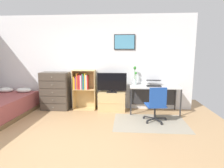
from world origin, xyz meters
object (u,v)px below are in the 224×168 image
object	(u,v)px
desk	(154,90)
bamboo_vase	(135,76)
laptop	(154,83)
dresser	(56,91)
office_chair	(156,104)
television	(112,83)
bookshelf	(83,86)
computer_mouse	(165,86)
tv_stand	(112,101)

from	to	relation	value
desk	bamboo_vase	bearing A→B (deg)	166.62
desk	laptop	xyz separation A→B (m)	(-0.02, -0.02, 0.20)
dresser	office_chair	distance (m)	2.89
dresser	desk	distance (m)	2.82
desk	television	bearing A→B (deg)	179.88
bookshelf	computer_mouse	xyz separation A→B (m)	(2.28, -0.22, 0.06)
computer_mouse	television	bearing A→B (deg)	173.86
dresser	bamboo_vase	distance (m)	2.33
television	bamboo_vase	size ratio (longest dim) A/B	1.58
desk	office_chair	size ratio (longest dim) A/B	1.56
tv_stand	bamboo_vase	bearing A→B (deg)	8.79
television	desk	bearing A→B (deg)	-0.12
laptop	bamboo_vase	size ratio (longest dim) A/B	0.84
desk	tv_stand	bearing A→B (deg)	178.79
bookshelf	tv_stand	world-z (taller)	bookshelf
bamboo_vase	desk	bearing A→B (deg)	-13.38
television	computer_mouse	distance (m)	1.44
desk	computer_mouse	bearing A→B (deg)	-30.42
tv_stand	desk	world-z (taller)	desk
television	bookshelf	bearing A→B (deg)	175.45
tv_stand	computer_mouse	size ratio (longest dim) A/B	7.37
tv_stand	office_chair	size ratio (longest dim) A/B	0.89
bookshelf	office_chair	distance (m)	2.18
desk	dresser	bearing A→B (deg)	179.80
desk	bamboo_vase	xyz separation A→B (m)	(-0.53, 0.13, 0.37)
dresser	laptop	bearing A→B (deg)	-0.52
bookshelf	bamboo_vase	size ratio (longest dim) A/B	2.19
tv_stand	laptop	size ratio (longest dim) A/B	1.74
television	computer_mouse	world-z (taller)	television
tv_stand	bamboo_vase	world-z (taller)	bamboo_vase
bookshelf	office_chair	xyz separation A→B (m)	(1.96, -0.91, -0.23)
dresser	bamboo_vase	bearing A→B (deg)	2.89
laptop	bamboo_vase	bearing A→B (deg)	167.10
office_chair	bamboo_vase	xyz separation A→B (m)	(-0.47, 0.97, 0.52)
computer_mouse	laptop	bearing A→B (deg)	153.78
dresser	tv_stand	world-z (taller)	dresser
office_chair	tv_stand	bearing A→B (deg)	133.89
television	bamboo_vase	distance (m)	0.68
dresser	laptop	distance (m)	2.81
dresser	television	bearing A→B (deg)	-0.26
dresser	desk	xyz separation A→B (m)	(2.82, -0.01, 0.06)
tv_stand	bamboo_vase	distance (m)	0.97
tv_stand	desk	size ratio (longest dim) A/B	0.57
dresser	tv_stand	distance (m)	1.66
laptop	computer_mouse	bearing A→B (deg)	-23.64
tv_stand	television	xyz separation A→B (m)	(0.00, -0.02, 0.54)
laptop	office_chair	bearing A→B (deg)	-90.36
dresser	bookshelf	xyz separation A→B (m)	(0.79, 0.06, 0.15)
bookshelf	laptop	world-z (taller)	bookshelf
desk	bamboo_vase	distance (m)	0.65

